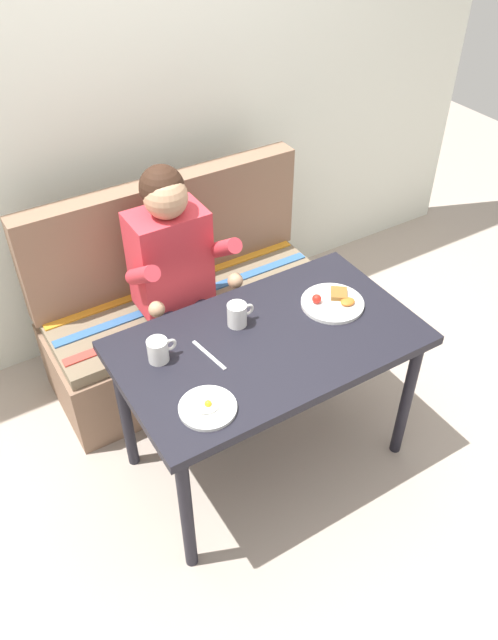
% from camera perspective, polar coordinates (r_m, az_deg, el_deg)
% --- Properties ---
extents(ground_plane, '(8.00, 8.00, 0.00)m').
position_cam_1_polar(ground_plane, '(2.97, 1.55, -12.27)').
color(ground_plane, '#A7988B').
extents(back_wall, '(4.40, 0.10, 2.60)m').
position_cam_1_polar(back_wall, '(3.14, -11.44, 19.76)').
color(back_wall, silver).
rests_on(back_wall, ground).
extents(table, '(1.20, 0.70, 0.73)m').
position_cam_1_polar(table, '(2.49, 1.80, -3.17)').
color(table, black).
rests_on(table, ground).
extents(couch, '(1.44, 0.56, 1.00)m').
position_cam_1_polar(couch, '(3.21, -5.75, 0.73)').
color(couch, '#82624C').
rests_on(couch, ground).
extents(person, '(0.45, 0.61, 1.21)m').
position_cam_1_polar(person, '(2.80, -6.63, 4.55)').
color(person, '#CD333E').
rests_on(person, ground).
extents(plate_breakfast, '(0.26, 0.26, 0.05)m').
position_cam_1_polar(plate_breakfast, '(2.62, 7.72, 1.63)').
color(plate_breakfast, white).
rests_on(plate_breakfast, table).
extents(plate_eggs, '(0.21, 0.21, 0.04)m').
position_cam_1_polar(plate_eggs, '(2.18, -3.82, -8.03)').
color(plate_eggs, white).
rests_on(plate_eggs, table).
extents(coffee_mug, '(0.12, 0.08, 0.10)m').
position_cam_1_polar(coffee_mug, '(2.47, -1.06, 0.55)').
color(coffee_mug, white).
rests_on(coffee_mug, table).
extents(coffee_mug_second, '(0.12, 0.08, 0.09)m').
position_cam_1_polar(coffee_mug_second, '(2.34, -8.33, -2.72)').
color(coffee_mug_second, white).
rests_on(coffee_mug_second, table).
extents(knife, '(0.04, 0.20, 0.00)m').
position_cam_1_polar(knife, '(2.37, -3.71, -3.23)').
color(knife, silver).
rests_on(knife, table).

